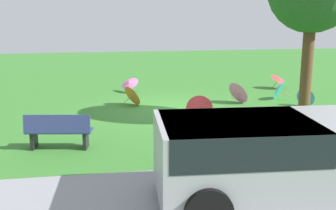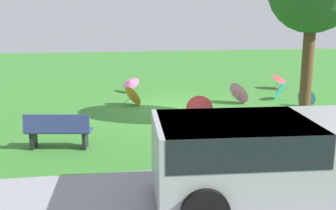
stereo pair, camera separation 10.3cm
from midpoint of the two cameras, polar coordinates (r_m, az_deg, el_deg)
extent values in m
plane|color=#387A2D|center=(14.34, 1.26, -0.64)|extent=(40.00, 40.00, 0.00)
cube|color=gray|center=(7.57, 11.48, -13.79)|extent=(40.00, 4.12, 0.01)
cube|color=#99999E|center=(7.67, 16.14, -6.77)|extent=(4.70, 2.15, 1.35)
cube|color=black|center=(7.26, 9.56, -4.23)|extent=(2.68, 2.06, 0.55)
cylinder|color=black|center=(8.29, 2.95, -8.25)|extent=(0.77, 0.26, 0.76)
cube|color=navy|center=(10.66, -14.38, -3.38)|extent=(1.65, 0.69, 0.05)
cube|color=navy|center=(10.42, -14.71, -2.50)|extent=(1.60, 0.36, 0.45)
cube|color=black|center=(10.90, -17.58, -4.46)|extent=(0.14, 0.41, 0.45)
cube|color=black|center=(10.59, -10.94, -4.59)|extent=(0.14, 0.41, 0.45)
cylinder|color=brown|center=(12.81, 18.60, 4.32)|extent=(0.33, 0.33, 3.20)
cylinder|color=tan|center=(15.32, 9.25, 1.13)|extent=(0.41, 0.23, 0.24)
cone|color=pink|center=(15.49, 10.01, 1.79)|extent=(0.87, 1.01, 0.84)
sphere|color=tan|center=(15.54, 10.20, 1.94)|extent=(0.06, 0.05, 0.05)
cylinder|color=tan|center=(15.38, 18.23, 0.67)|extent=(0.33, 0.30, 0.12)
cone|color=#4C8CE5|center=(15.61, 18.59, 1.03)|extent=(0.62, 0.65, 0.66)
sphere|color=tan|center=(15.65, 18.66, 1.10)|extent=(0.06, 0.06, 0.04)
cylinder|color=tan|center=(16.39, 15.95, 1.46)|extent=(0.35, 0.32, 0.24)
cone|color=teal|center=(16.45, 15.04, 2.06)|extent=(0.89, 0.91, 0.77)
sphere|color=tan|center=(16.47, 14.82, 2.20)|extent=(0.06, 0.06, 0.05)
cylinder|color=tan|center=(18.71, 14.73, 2.79)|extent=(0.20, 0.19, 0.41)
cone|color=#D8383F|center=(18.62, 15.18, 3.48)|extent=(0.97, 0.97, 0.45)
sphere|color=tan|center=(18.60, 15.27, 3.62)|extent=(0.06, 0.06, 0.05)
cylinder|color=tan|center=(12.97, 4.59, -0.54)|extent=(0.15, 0.45, 0.12)
cone|color=#D8383F|center=(12.64, 4.53, -0.58)|extent=(0.89, 0.56, 0.84)
sphere|color=tan|center=(12.56, 4.51, -0.59)|extent=(0.05, 0.05, 0.04)
cylinder|color=tan|center=(17.43, -4.63, 2.39)|extent=(0.20, 0.20, 0.37)
cone|color=pink|center=(17.27, -4.97, 3.05)|extent=(0.97, 0.97, 0.50)
sphere|color=tan|center=(17.24, -5.04, 3.20)|extent=(0.06, 0.06, 0.05)
cylinder|color=tan|center=(14.87, -5.16, 0.81)|extent=(0.33, 0.21, 0.21)
cone|color=orange|center=(14.98, -4.41, 1.41)|extent=(0.82, 0.93, 0.76)
sphere|color=tan|center=(15.00, -4.21, 1.56)|extent=(0.06, 0.06, 0.05)
camera|label=1|loc=(0.05, -89.76, 0.05)|focal=44.77mm
camera|label=2|loc=(0.05, 90.24, -0.05)|focal=44.77mm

